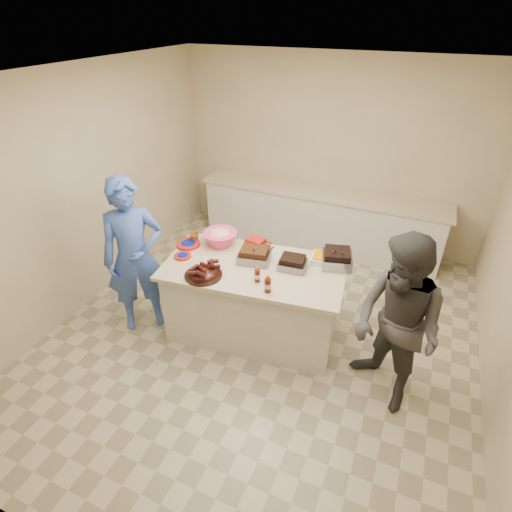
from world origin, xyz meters
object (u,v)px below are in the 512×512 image
at_px(plastic_cup, 195,242).
at_px(guest_gray, 380,393).
at_px(bbq_bottle_b, 268,292).
at_px(rib_platter, 204,276).
at_px(island, 254,330).
at_px(coleslaw_bowl, 221,244).
at_px(mustard_bottle, 244,252).
at_px(guest_blue, 147,321).
at_px(roasting_pan, 336,265).
at_px(bbq_bottle_a, 257,281).

relative_size(plastic_cup, guest_gray, 0.07).
bearing_deg(plastic_cup, bbq_bottle_b, -25.70).
distance_m(rib_platter, guest_gray, 2.07).
height_order(island, rib_platter, rib_platter).
distance_m(coleslaw_bowl, mustard_bottle, 0.32).
bearing_deg(island, guest_blue, -170.38).
relative_size(rib_platter, roasting_pan, 1.26).
height_order(coleslaw_bowl, guest_blue, coleslaw_bowl).
relative_size(mustard_bottle, guest_blue, 0.07).
distance_m(roasting_pan, mustard_bottle, 1.00).
bearing_deg(roasting_pan, island, -169.71).
distance_m(coleslaw_bowl, guest_gray, 2.27).
xyz_separation_m(bbq_bottle_a, plastic_cup, (-0.97, 0.43, 0.00)).
xyz_separation_m(mustard_bottle, plastic_cup, (-0.62, -0.01, 0.00)).
bearing_deg(bbq_bottle_a, bbq_bottle_b, -35.90).
distance_m(bbq_bottle_b, mustard_bottle, 0.75).
distance_m(rib_platter, plastic_cup, 0.70).
bearing_deg(roasting_pan, guest_blue, -174.92).
bearing_deg(plastic_cup, mustard_bottle, 1.33).
distance_m(roasting_pan, plastic_cup, 1.61).
bearing_deg(mustard_bottle, guest_blue, -150.55).
height_order(coleslaw_bowl, bbq_bottle_b, coleslaw_bowl).
xyz_separation_m(mustard_bottle, guest_gray, (1.68, -0.54, -0.88)).
distance_m(guest_blue, guest_gray, 2.71).
distance_m(mustard_bottle, guest_blue, 1.47).
height_order(mustard_bottle, guest_gray, mustard_bottle).
relative_size(coleslaw_bowl, guest_blue, 0.21).
xyz_separation_m(roasting_pan, bbq_bottle_a, (-0.64, -0.59, 0.00)).
distance_m(rib_platter, roasting_pan, 1.37).
bearing_deg(bbq_bottle_b, bbq_bottle_a, 144.10).
distance_m(island, bbq_bottle_b, 0.99).
height_order(roasting_pan, coleslaw_bowl, coleslaw_bowl).
bearing_deg(guest_blue, bbq_bottle_b, -40.44).
height_order(bbq_bottle_b, guest_gray, bbq_bottle_b).
distance_m(rib_platter, mustard_bottle, 0.60).
xyz_separation_m(bbq_bottle_b, guest_blue, (-1.52, -0.02, -0.88)).
distance_m(island, rib_platter, 1.03).
bearing_deg(rib_platter, island, 41.68).
xyz_separation_m(rib_platter, guest_blue, (-0.84, -0.01, -0.88)).
xyz_separation_m(coleslaw_bowl, mustard_bottle, (0.32, -0.05, 0.00)).
relative_size(island, rib_platter, 4.91).
bearing_deg(guest_blue, island, -24.91).
distance_m(roasting_pan, guest_blue, 2.31).
distance_m(island, guest_blue, 1.29).
bearing_deg(rib_platter, roasting_pan, 31.47).
bearing_deg(rib_platter, bbq_bottle_a, 13.35).
bearing_deg(island, bbq_bottle_a, -66.33).
xyz_separation_m(island, coleslaw_bowl, (-0.53, 0.26, 0.88)).
xyz_separation_m(rib_platter, plastic_cup, (-0.43, 0.55, 0.00)).
bearing_deg(bbq_bottle_a, island, 120.50).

